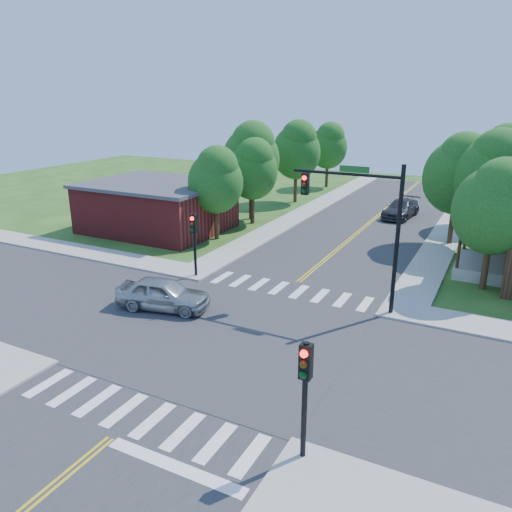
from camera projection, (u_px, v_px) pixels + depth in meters
The scene contains 25 objects.
ground at pixel (232, 338), 21.72m from camera, with size 100.00×100.00×0.00m, color #234916.
road_ns at pixel (232, 338), 21.72m from camera, with size 10.00×90.00×0.04m, color #2D2D30.
road_ew at pixel (232, 338), 21.72m from camera, with size 90.00×10.00×0.04m, color #2D2D30.
intersection_patch at pixel (232, 338), 21.72m from camera, with size 10.20×10.20×0.06m, color #2D2D30.
sidewalk_nw at pixel (162, 219), 41.94m from camera, with size 40.00×40.00×0.14m.
crosswalk_north at pixel (289, 290), 26.95m from camera, with size 8.85×2.00×0.01m.
crosswalk_south at pixel (138, 415), 16.47m from camera, with size 8.85×2.00×0.01m.
centerline at pixel (232, 337), 21.71m from camera, with size 0.30×90.00×0.01m.
stop_bar at pixel (175, 468), 14.21m from camera, with size 4.60×0.45×0.09m, color white.
signal_mast_ne at pixel (363, 213), 23.24m from camera, with size 5.30×0.42×7.20m.
signal_pole_se at pixel (305, 380), 13.71m from camera, with size 0.34×0.42×3.80m.
signal_pole_nw at pixel (194, 233), 28.04m from camera, with size 0.34×0.42×3.80m.
building_nw at pixel (157, 206), 38.46m from camera, with size 10.40×8.40×3.73m.
tree_e_a at pixel (497, 205), 25.65m from camera, with size 4.22×4.01×7.17m.
tree_e_b at pixel (494, 173), 31.39m from camera, with size 4.83×4.59×8.21m.
tree_e_c at pixel (502, 160), 37.93m from camera, with size 4.76×4.52×8.08m.
tree_e_d at pixel (506, 156), 46.08m from camera, with size 4.14×3.94×7.04m.
tree_w_a at pixel (216, 178), 35.12m from camera, with size 3.99×3.79×6.78m.
tree_w_b at pixel (251, 155), 40.67m from camera, with size 4.79×4.55×8.14m.
tree_w_c at pixel (297, 148), 47.22m from camera, with size 4.64×4.41×7.88m.
tree_w_d at pixel (329, 145), 55.17m from camera, with size 4.25×4.04×7.23m.
tree_house at pixel (459, 172), 33.43m from camera, with size 4.60×4.37×7.82m.
tree_bldg at pixel (253, 168), 39.45m from camera, with size 4.09×3.88×6.95m.
car_silver at pixel (163, 294), 24.40m from camera, with size 4.89×2.79×1.57m, color #A4A8AB.
car_dgrey at pixel (401, 209), 42.51m from camera, with size 2.61×5.36×1.50m, color #2F3134.
Camera 1 is at (9.87, -16.88, 10.17)m, focal length 35.00 mm.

